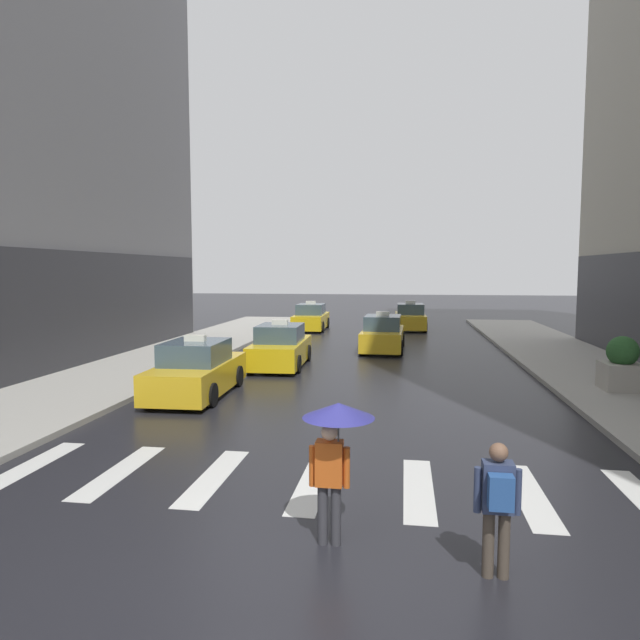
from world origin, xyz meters
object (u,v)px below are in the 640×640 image
at_px(taxi_fifth, 410,318).
at_px(pedestrian_with_umbrella, 335,434).
at_px(planter_mid_block, 622,366).
at_px(pedestrian_with_backpack, 498,500).
at_px(taxi_second, 281,348).
at_px(taxi_fourth, 311,318).
at_px(taxi_lead, 197,371).
at_px(taxi_third, 383,335).

bearing_deg(taxi_fifth, pedestrian_with_umbrella, -92.62).
bearing_deg(pedestrian_with_umbrella, planter_mid_block, 54.61).
distance_m(taxi_fifth, pedestrian_with_backpack, 28.46).
bearing_deg(taxi_second, taxi_fourth, 94.48).
bearing_deg(taxi_lead, pedestrian_with_umbrella, -58.25).
xyz_separation_m(taxi_lead, taxi_second, (1.35, 5.22, 0.00)).
bearing_deg(taxi_second, taxi_third, 52.94).
distance_m(taxi_lead, pedestrian_with_umbrella, 9.78).
bearing_deg(taxi_second, taxi_lead, -104.48).
height_order(taxi_third, taxi_fifth, same).
relative_size(taxi_lead, taxi_fifth, 1.00).
distance_m(taxi_lead, taxi_third, 11.33).
bearing_deg(pedestrian_with_umbrella, taxi_second, 105.63).
relative_size(taxi_fourth, pedestrian_with_umbrella, 2.36).
relative_size(taxi_third, planter_mid_block, 2.86).
height_order(taxi_lead, taxi_second, same).
height_order(taxi_second, pedestrian_with_backpack, taxi_second).
xyz_separation_m(taxi_fifth, pedestrian_with_backpack, (0.73, -28.45, 0.25)).
distance_m(taxi_third, planter_mid_block, 11.00).
bearing_deg(taxi_fifth, taxi_second, -109.36).
bearing_deg(pedestrian_with_backpack, pedestrian_with_umbrella, 164.88).
height_order(taxi_third, pedestrian_with_umbrella, pedestrian_with_umbrella).
bearing_deg(taxi_lead, pedestrian_with_backpack, -51.07).
bearing_deg(taxi_fifth, planter_mid_block, -71.22).
bearing_deg(pedestrian_with_umbrella, taxi_third, 90.22).
height_order(taxi_lead, pedestrian_with_backpack, taxi_lead).
height_order(taxi_fourth, taxi_fifth, same).
bearing_deg(taxi_second, taxi_fifth, 70.64).
height_order(taxi_second, planter_mid_block, taxi_second).
relative_size(taxi_third, pedestrian_with_backpack, 2.77).
bearing_deg(taxi_lead, planter_mid_block, 8.97).
distance_m(taxi_lead, taxi_second, 5.40).
xyz_separation_m(taxi_lead, pedestrian_with_backpack, (7.13, -8.83, 0.25)).
distance_m(taxi_third, taxi_fifth, 9.57).
bearing_deg(taxi_third, taxi_lead, -116.52).
bearing_deg(planter_mid_block, taxi_third, 131.94).
height_order(taxi_second, pedestrian_with_umbrella, pedestrian_with_umbrella).
distance_m(pedestrian_with_backpack, planter_mid_block, 12.01).
bearing_deg(pedestrian_with_umbrella, taxi_fifth, 87.38).
bearing_deg(taxi_third, pedestrian_with_umbrella, -89.78).
bearing_deg(planter_mid_block, taxi_second, 163.55).
distance_m(taxi_fifth, pedestrian_with_umbrella, 27.95).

